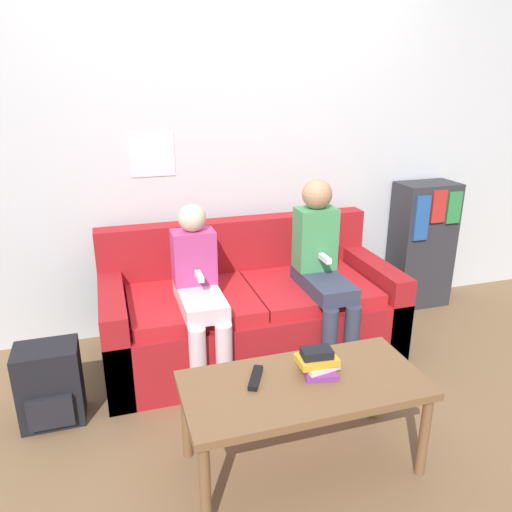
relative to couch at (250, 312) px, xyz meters
name	(u,v)px	position (x,y,z in m)	size (l,w,h in m)	color
ground_plane	(277,396)	(0.00, -0.52, -0.27)	(10.00, 10.00, 0.00)	brown
wall_back	(227,136)	(0.00, 0.50, 1.03)	(8.00, 0.07, 2.60)	silver
couch	(250,312)	(0.00, 0.00, 0.00)	(1.78, 0.81, 0.80)	maroon
coffee_table	(304,392)	(-0.06, -1.04, 0.12)	(1.04, 0.50, 0.44)	brown
person_left	(199,288)	(-0.35, -0.20, 0.29)	(0.24, 0.56, 1.01)	silver
person_right	(322,264)	(0.40, -0.18, 0.35)	(0.24, 0.56, 1.10)	#33384C
tv_remote	(255,378)	(-0.26, -0.97, 0.18)	(0.11, 0.17, 0.02)	black
book_stack	(318,362)	(0.02, -0.99, 0.22)	(0.18, 0.18, 0.12)	#7A3389
bookshelf	(422,244)	(1.45, 0.31, 0.21)	(0.43, 0.29, 0.94)	#2D2D33
backpack	(50,385)	(-1.16, -0.37, -0.07)	(0.30, 0.25, 0.42)	black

